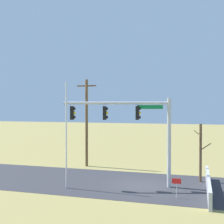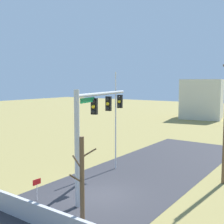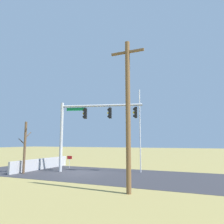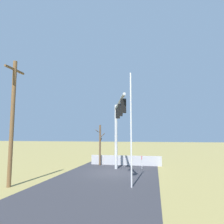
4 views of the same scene
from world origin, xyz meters
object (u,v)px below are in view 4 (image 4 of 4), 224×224
Objects in this scene: signal_mast at (118,121)px; open_sign at (142,159)px; utility_pole at (12,120)px; flagpole at (131,129)px; bare_tree at (100,144)px.

open_sign is at bearing -32.32° from signal_mast.
open_sign is at bearing -41.23° from utility_pole.
flagpole is at bearing -79.39° from utility_pole.
utility_pole is at bearing 100.61° from flagpole.
utility_pole is at bearing 138.77° from open_sign.
signal_mast is at bearing 147.68° from open_sign.
utility_pole reaches higher than bare_tree.
signal_mast reaches higher than open_sign.
open_sign is at bearing -107.30° from bare_tree.
signal_mast is 8.47m from utility_pole.
utility_pole is (-6.00, 5.97, -0.23)m from signal_mast.
bare_tree is (4.38, 2.77, -2.27)m from signal_mast.
utility_pole is 12.35m from open_sign.
bare_tree is 5.03m from open_sign.
bare_tree reaches higher than open_sign.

